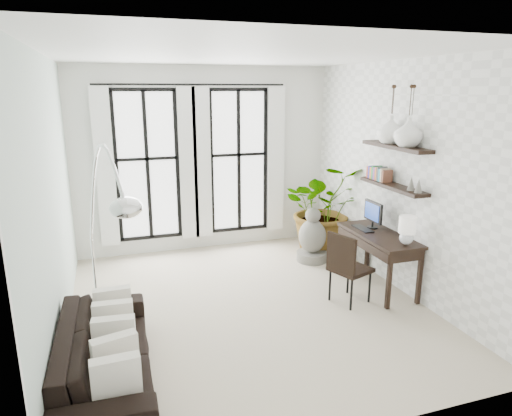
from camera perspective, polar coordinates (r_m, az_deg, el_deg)
name	(u,v)px	position (r m, az deg, el deg)	size (l,w,h in m)	color
floor	(247,306)	(6.24, -1.07, -12.09)	(5.00, 5.00, 0.00)	#BBAD95
ceiling	(246,54)	(5.59, -1.24, 18.68)	(5.00, 5.00, 0.00)	white
wall_left	(52,202)	(5.50, -24.18, 0.66)	(5.00, 5.00, 0.00)	#B6CCBE
wall_right	(401,178)	(6.70, 17.62, 3.58)	(5.00, 5.00, 0.00)	white
wall_back	(205,160)	(8.09, -6.37, 5.97)	(4.50, 4.50, 0.00)	white
windows	(195,164)	(7.99, -7.67, 5.53)	(3.26, 0.13, 2.65)	white
wall_shelves	(392,170)	(6.61, 16.66, 4.63)	(0.25, 1.30, 0.60)	black
sofa	(105,356)	(4.84, -18.35, -17.13)	(2.16, 0.85, 0.63)	black
throw_pillows	(114,337)	(4.75, -17.29, -15.15)	(0.40, 1.52, 0.40)	silver
plant	(324,208)	(8.04, 8.51, 0.02)	(1.44, 1.25, 1.60)	#2D7228
desk	(380,239)	(6.68, 15.28, -3.76)	(0.59, 1.39, 1.21)	black
desk_chair	(346,264)	(6.20, 11.24, -6.90)	(0.60, 0.60, 0.99)	black
arc_lamp	(103,190)	(5.11, -18.58, 2.20)	(0.72, 1.93, 2.28)	silver
buddha	(312,239)	(7.68, 7.05, -3.83)	(0.51, 0.51, 0.92)	gray
vase_a	(408,132)	(6.31, 18.51, 8.98)	(0.37, 0.37, 0.38)	white
vase_b	(390,130)	(6.63, 16.45, 9.38)	(0.37, 0.37, 0.38)	white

